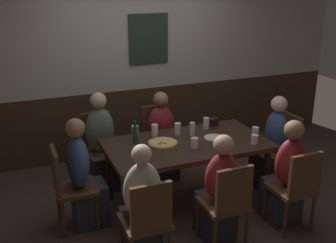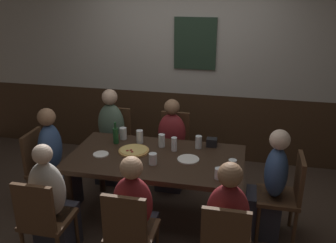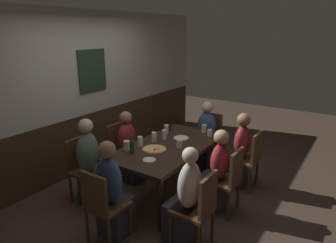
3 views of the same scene
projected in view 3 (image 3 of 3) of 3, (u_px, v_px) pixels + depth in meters
The scene contains 30 objects.
ground_plane at pixel (169, 192), 4.45m from camera, with size 12.00×12.00×0.00m, color #423328.
wall_back at pixel (85, 93), 4.94m from camera, with size 6.40×0.13×2.60m.
dining_table at pixel (169, 150), 4.25m from camera, with size 1.77×0.96×0.74m.
chair_right_near at pixel (249, 157), 4.45m from camera, with size 0.40×0.40×0.88m.
chair_mid_near at pixel (228, 177), 3.83m from camera, with size 0.40×0.40×0.88m.
chair_left_far at pixel (83, 166), 4.15m from camera, with size 0.40×0.40×0.88m.
chair_head_west at pixel (102, 203), 3.26m from camera, with size 0.40×0.40×0.88m.
chair_left_near at pixel (199, 206), 3.21m from camera, with size 0.40×0.40×0.88m.
chair_mid_far at pixel (122, 148), 4.77m from camera, with size 0.40×0.40×0.88m.
chair_head_east at pixel (209, 135), 5.34m from camera, with size 0.40×0.40×0.88m.
person_right_near at pixel (238, 155), 4.54m from camera, with size 0.34×0.37×1.14m.
person_mid_near at pixel (216, 176), 3.92m from camera, with size 0.34×0.37×1.11m.
person_left_far at pixel (91, 168), 4.07m from camera, with size 0.34×0.37×1.19m.
person_head_west at pixel (113, 197), 3.39m from camera, with size 0.37×0.34×1.17m.
person_left_near at pixel (185, 203), 3.30m from camera, with size 0.34×0.37×1.14m.
person_mid_far at pixel (130, 152), 4.70m from camera, with size 0.34×0.37×1.11m.
person_head_east at pixel (205, 139), 5.21m from camera, with size 0.37×0.34×1.14m.
pizza at pixel (154, 149), 4.06m from camera, with size 0.32×0.32×0.03m.
pint_glass_pale at pixel (154, 138), 4.35m from camera, with size 0.07×0.07×0.14m.
pint_glass_amber at pixel (164, 135), 4.43m from camera, with size 0.06×0.06×0.15m.
highball_clear at pixel (140, 142), 4.16m from camera, with size 0.07×0.07×0.14m.
beer_glass_half at pixel (127, 146), 4.03m from camera, with size 0.08×0.08×0.13m.
beer_glass_tall at pixel (210, 133), 4.58m from camera, with size 0.08×0.08×0.10m.
tumbler_short at pixel (166, 130), 4.68m from camera, with size 0.07×0.07×0.14m.
tumbler_water at pixel (179, 144), 4.14m from camera, with size 0.08×0.08×0.11m.
pint_glass_stout at pixel (204, 129), 4.75m from camera, with size 0.08×0.08×0.12m.
beer_bottle_green at pixel (132, 147), 3.91m from camera, with size 0.06×0.06×0.24m.
plate_white_large at pixel (181, 138), 4.50m from camera, with size 0.22×0.22×0.01m, color white.
plate_white_small at pixel (149, 160), 3.73m from camera, with size 0.16×0.16×0.01m, color white.
condiment_caddy at pixel (167, 128), 4.84m from camera, with size 0.11×0.09×0.09m, color black.
Camera 3 is at (-3.30, -2.17, 2.29)m, focal length 32.35 mm.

